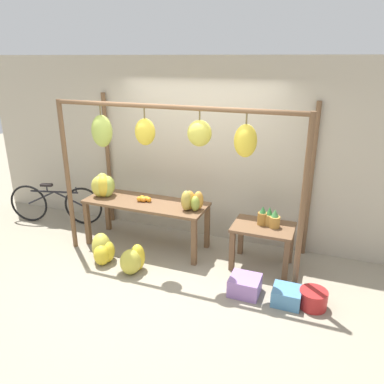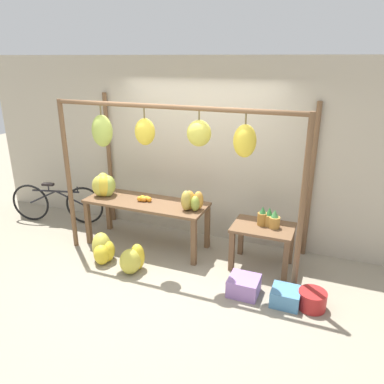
{
  "view_description": "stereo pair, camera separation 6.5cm",
  "coord_description": "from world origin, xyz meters",
  "views": [
    {
      "loc": [
        1.9,
        -3.94,
        2.78
      ],
      "look_at": [
        0.12,
        0.66,
        0.98
      ],
      "focal_mm": 35.0,
      "sensor_mm": 36.0,
      "label": 1
    },
    {
      "loc": [
        1.96,
        -3.92,
        2.78
      ],
      "look_at": [
        0.12,
        0.66,
        0.98
      ],
      "focal_mm": 35.0,
      "sensor_mm": 36.0,
      "label": 2
    }
  ],
  "objects": [
    {
      "name": "ground_plane",
      "position": [
        0.0,
        0.0,
        0.0
      ],
      "size": [
        20.0,
        20.0,
        0.0
      ],
      "primitive_type": "plane",
      "color": "gray"
    },
    {
      "name": "shop_wall_back",
      "position": [
        0.0,
        1.38,
        1.4
      ],
      "size": [
        8.0,
        0.08,
        2.8
      ],
      "color": "#B2A893",
      "rests_on": "ground_plane"
    },
    {
      "name": "stall_awning",
      "position": [
        -0.03,
        0.38,
        1.69
      ],
      "size": [
        3.38,
        1.23,
        2.23
      ],
      "color": "brown",
      "rests_on": "ground_plane"
    },
    {
      "name": "display_table_main",
      "position": [
        -0.62,
        0.66,
        0.63
      ],
      "size": [
        1.87,
        0.66,
        0.73
      ],
      "color": "brown",
      "rests_on": "ground_plane"
    },
    {
      "name": "display_table_side",
      "position": [
        1.15,
        0.7,
        0.48
      ],
      "size": [
        0.82,
        0.59,
        0.62
      ],
      "color": "brown",
      "rests_on": "ground_plane"
    },
    {
      "name": "banana_pile_on_table",
      "position": [
        -1.34,
        0.65,
        0.9
      ],
      "size": [
        0.39,
        0.38,
        0.36
      ],
      "color": "#9EB247",
      "rests_on": "display_table_main"
    },
    {
      "name": "orange_pile",
      "position": [
        -0.65,
        0.66,
        0.77
      ],
      "size": [
        0.22,
        0.15,
        0.08
      ],
      "color": "orange",
      "rests_on": "display_table_main"
    },
    {
      "name": "pineapple_cluster",
      "position": [
        1.19,
        0.73,
        0.73
      ],
      "size": [
        0.31,
        0.17,
        0.27
      ],
      "color": "#B27F38",
      "rests_on": "display_table_side"
    },
    {
      "name": "banana_pile_ground_left",
      "position": [
        -0.98,
        0.0,
        0.18
      ],
      "size": [
        0.45,
        0.47,
        0.42
      ],
      "color": "yellow",
      "rests_on": "ground_plane"
    },
    {
      "name": "banana_pile_ground_right",
      "position": [
        -0.44,
        -0.07,
        0.18
      ],
      "size": [
        0.38,
        0.45,
        0.39
      ],
      "color": "yellow",
      "rests_on": "ground_plane"
    },
    {
      "name": "fruit_crate_white",
      "position": [
        1.09,
        -0.02,
        0.11
      ],
      "size": [
        0.37,
        0.35,
        0.22
      ],
      "color": "#9970B7",
      "rests_on": "ground_plane"
    },
    {
      "name": "blue_bucket",
      "position": [
        1.9,
        -0.0,
        0.11
      ],
      "size": [
        0.32,
        0.32,
        0.22
      ],
      "color": "#AD2323",
      "rests_on": "ground_plane"
    },
    {
      "name": "parked_bicycle",
      "position": [
        -2.51,
        0.85,
        0.35
      ],
      "size": [
        1.63,
        0.45,
        0.72
      ],
      "color": "black",
      "rests_on": "ground_plane"
    },
    {
      "name": "papaya_pile",
      "position": [
        0.13,
        0.61,
        0.87
      ],
      "size": [
        0.35,
        0.3,
        0.29
      ],
      "color": "gold",
      "rests_on": "display_table_main"
    },
    {
      "name": "fruit_crate_purple",
      "position": [
        1.6,
        -0.04,
        0.1
      ],
      "size": [
        0.33,
        0.31,
        0.2
      ],
      "color": "#4C84B2",
      "rests_on": "ground_plane"
    }
  ]
}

